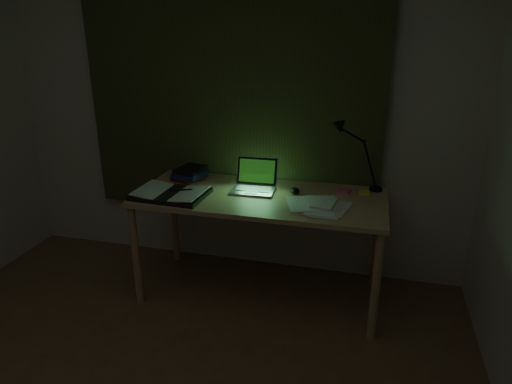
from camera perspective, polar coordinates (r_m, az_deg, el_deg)
wall_back at (r=3.40m, az=-3.06°, el=10.53°), size 3.50×0.00×2.50m
curtain at (r=3.33m, az=-3.33°, el=13.80°), size 2.20×0.06×2.00m
desk at (r=3.19m, az=0.54°, el=-6.74°), size 1.65×0.72×0.75m
laptop at (r=3.07m, az=-0.40°, el=1.87°), size 0.30×0.33×0.21m
open_textbook at (r=3.07m, az=-10.60°, el=-0.15°), size 0.48×0.36×0.04m
book_stack at (r=3.38m, az=-8.31°, el=2.37°), size 0.22×0.25×0.09m
loose_papers at (r=2.92m, az=7.62°, el=-1.26°), size 0.38×0.39×0.02m
mouse at (r=3.08m, az=4.87°, el=0.17°), size 0.08×0.11×0.04m
sticky_yellow at (r=3.15m, az=13.37°, el=-0.07°), size 0.07×0.07×0.01m
sticky_pink at (r=3.15m, az=10.94°, el=0.13°), size 0.09×0.09×0.02m
desk_lamp at (r=3.16m, az=15.10°, el=4.29°), size 0.33×0.26×0.48m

